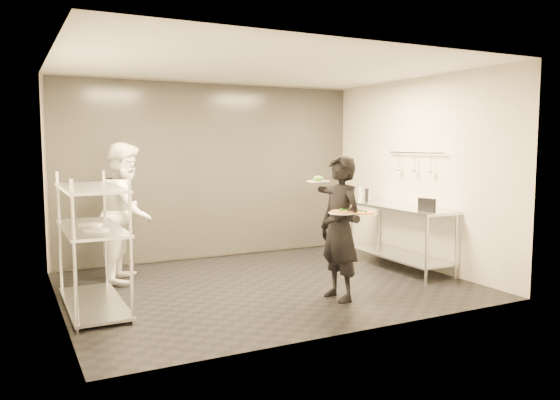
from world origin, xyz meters
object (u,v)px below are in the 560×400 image
prep_counter (400,226)px  pizza_plate_far (362,213)px  salad_plate (318,180)px  pass_rack (92,240)px  chef (127,212)px  bottle_green (360,194)px  waiter (340,228)px  bottle_clear (368,195)px  pizza_plate_near (342,212)px  bottle_dark (367,195)px  pos_monitor (427,205)px

prep_counter → pizza_plate_far: 1.98m
salad_plate → pass_rack: bearing=165.9°
chef → bottle_green: 3.59m
waiter → bottle_clear: (1.70, 1.77, 0.16)m
pizza_plate_near → bottle_green: size_ratio=1.28×
pass_rack → chef: chef is taller
pizza_plate_near → salad_plate: 0.61m
bottle_clear → chef: bearing=175.4°
salad_plate → bottle_dark: size_ratio=1.35×
chef → bottle_clear: 3.75m
pos_monitor → salad_plate: bearing=165.4°
pass_rack → bottle_dark: (4.30, 0.80, 0.25)m
pizza_plate_near → pos_monitor: (1.66, 0.46, -0.05)m
chef → pass_rack: bearing=173.7°
bottle_green → pass_rack: bearing=-169.1°
pizza_plate_near → pizza_plate_far: 0.25m
waiter → bottle_green: 2.36m
salad_plate → waiter: bearing=-73.7°
pizza_plate_far → prep_counter: bearing=37.6°
pos_monitor → pizza_plate_near: bearing=-177.5°
pizza_plate_near → bottle_dark: 2.62m
pizza_plate_near → chef: bearing=131.0°
pass_rack → bottle_green: bearing=10.9°
pos_monitor → bottle_clear: bearing=72.2°
chef → pizza_plate_far: chef is taller
prep_counter → bottle_clear: bottle_clear is taller
pizza_plate_far → pos_monitor: pos_monitor is taller
pizza_plate_near → salad_plate: salad_plate is taller
pizza_plate_near → pizza_plate_far: size_ratio=0.89×
chef → bottle_clear: size_ratio=9.96×
pass_rack → salad_plate: pass_rack is taller
pass_rack → pizza_plate_near: (2.55, -1.14, 0.30)m
bottle_dark → pass_rack: bearing=-169.4°
waiter → pos_monitor: waiter is taller
salad_plate → bottle_dark: (1.77, 1.44, -0.38)m
pass_rack → chef: bearing=61.4°
pass_rack → pos_monitor: size_ratio=6.29×
waiter → pizza_plate_near: size_ratio=5.56×
pizza_plate_near → bottle_green: bottle_green is taller
chef → salad_plate: bearing=-109.6°
pass_rack → salad_plate: (2.54, -0.64, 0.63)m
pizza_plate_far → pos_monitor: (1.41, 0.50, -0.03)m
pizza_plate_near → bottle_dark: (1.75, 1.95, -0.04)m
pass_rack → pizza_plate_far: 3.05m
chef → salad_plate: chef is taller
prep_counter → bottle_dark: (-0.03, 0.80, 0.40)m
salad_plate → bottle_green: (1.64, 1.44, -0.36)m
prep_counter → chef: size_ratio=0.98×
waiter → bottle_dark: 2.44m
pizza_plate_near → pos_monitor: 1.72m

